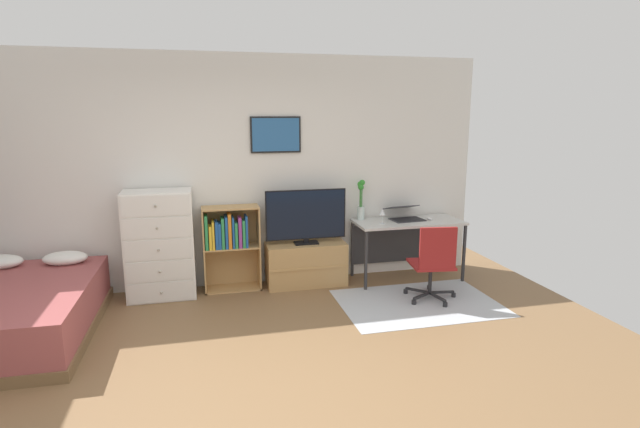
# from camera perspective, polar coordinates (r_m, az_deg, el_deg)

# --- Properties ---
(ground_plane) EXTENTS (7.20, 7.20, 0.00)m
(ground_plane) POSITION_cam_1_polar(r_m,az_deg,el_deg) (3.98, -7.48, -19.33)
(ground_plane) COLOR brown
(wall_back_with_posters) EXTENTS (6.12, 0.09, 2.70)m
(wall_back_with_posters) POSITION_cam_1_polar(r_m,az_deg,el_deg) (5.88, -10.43, 4.74)
(wall_back_with_posters) COLOR silver
(wall_back_with_posters) RESTS_ON ground_plane
(area_rug) EXTENTS (1.70, 1.20, 0.01)m
(area_rug) POSITION_cam_1_polar(r_m,az_deg,el_deg) (5.58, 11.26, -9.99)
(area_rug) COLOR #B2B7BC
(area_rug) RESTS_ON ground_plane
(bed) EXTENTS (1.43, 1.95, 0.61)m
(bed) POSITION_cam_1_polar(r_m,az_deg,el_deg) (5.42, -31.99, -9.58)
(bed) COLOR brown
(bed) RESTS_ON ground_plane
(dresser) EXTENTS (0.73, 0.46, 1.21)m
(dresser) POSITION_cam_1_polar(r_m,az_deg,el_deg) (5.76, -17.96, -3.39)
(dresser) COLOR white
(dresser) RESTS_ON ground_plane
(bookshelf) EXTENTS (0.65, 0.30, 0.98)m
(bookshelf) POSITION_cam_1_polar(r_m,az_deg,el_deg) (5.80, -10.46, -3.00)
(bookshelf) COLOR tan
(bookshelf) RESTS_ON ground_plane
(tv_stand) EXTENTS (0.94, 0.41, 0.51)m
(tv_stand) POSITION_cam_1_polar(r_m,az_deg,el_deg) (5.97, -1.63, -5.75)
(tv_stand) COLOR tan
(tv_stand) RESTS_ON ground_plane
(television) EXTENTS (0.96, 0.16, 0.65)m
(television) POSITION_cam_1_polar(r_m,az_deg,el_deg) (5.80, -1.62, -0.30)
(television) COLOR black
(television) RESTS_ON tv_stand
(desk) EXTENTS (1.32, 0.58, 0.74)m
(desk) POSITION_cam_1_polar(r_m,az_deg,el_deg) (6.24, 9.80, -1.83)
(desk) COLOR silver
(desk) RESTS_ON ground_plane
(office_chair) EXTENTS (0.57, 0.58, 0.86)m
(office_chair) POSITION_cam_1_polar(r_m,az_deg,el_deg) (5.52, 12.97, -5.33)
(office_chair) COLOR #232326
(office_chair) RESTS_ON ground_plane
(laptop) EXTENTS (0.43, 0.46, 0.17)m
(laptop) POSITION_cam_1_polar(r_m,az_deg,el_deg) (6.22, 9.70, 0.04)
(laptop) COLOR #333338
(laptop) RESTS_ON desk
(computer_mouse) EXTENTS (0.06, 0.10, 0.03)m
(computer_mouse) POSITION_cam_1_polar(r_m,az_deg,el_deg) (6.24, 12.48, -0.51)
(computer_mouse) COLOR silver
(computer_mouse) RESTS_ON desk
(bamboo_vase) EXTENTS (0.09, 0.10, 0.49)m
(bamboo_vase) POSITION_cam_1_polar(r_m,az_deg,el_deg) (6.09, 4.73, 1.55)
(bamboo_vase) COLOR silver
(bamboo_vase) RESTS_ON desk
(wine_glass) EXTENTS (0.07, 0.07, 0.18)m
(wine_glass) POSITION_cam_1_polar(r_m,az_deg,el_deg) (5.91, 7.19, 0.16)
(wine_glass) COLOR silver
(wine_glass) RESTS_ON desk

